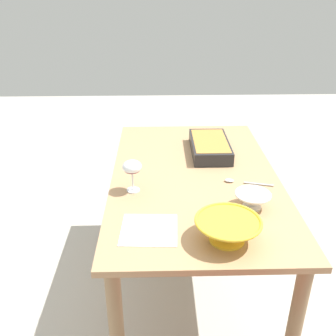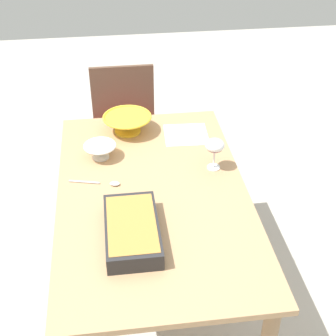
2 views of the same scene
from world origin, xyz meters
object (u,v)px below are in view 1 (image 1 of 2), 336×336
object	(u,v)px
casserole_dish	(210,146)
napkin	(149,230)
small_bowl	(228,229)
mixing_bowl	(252,199)
wine_glass	(132,168)
serving_spoon	(239,182)
dining_table	(194,193)

from	to	relation	value
casserole_dish	napkin	distance (m)	0.80
small_bowl	mixing_bowl	bearing A→B (deg)	-32.66
casserole_dish	mixing_bowl	bearing A→B (deg)	-169.19
wine_glass	napkin	bearing A→B (deg)	-165.72
serving_spoon	small_bowl	bearing A→B (deg)	163.66
napkin	serving_spoon	bearing A→B (deg)	-48.77
wine_glass	serving_spoon	size ratio (longest dim) A/B	0.68
casserole_dish	serving_spoon	xyz separation A→B (m)	(-0.36, -0.10, -0.03)
casserole_dish	small_bowl	distance (m)	0.80
casserole_dish	dining_table	bearing A→B (deg)	158.18
serving_spoon	mixing_bowl	bearing A→B (deg)	-176.37
mixing_bowl	serving_spoon	bearing A→B (deg)	3.63
napkin	wine_glass	bearing A→B (deg)	14.28
small_bowl	serving_spoon	distance (m)	0.46
napkin	dining_table	bearing A→B (deg)	-25.64
mixing_bowl	napkin	bearing A→B (deg)	109.22
wine_glass	casserole_dish	distance (m)	0.59
dining_table	serving_spoon	bearing A→B (deg)	-112.86
dining_table	small_bowl	xyz separation A→B (m)	(-0.53, -0.07, 0.16)
wine_glass	serving_spoon	bearing A→B (deg)	-82.94
dining_table	wine_glass	distance (m)	0.40
serving_spoon	casserole_dish	bearing A→B (deg)	15.07
wine_glass	mixing_bowl	distance (m)	0.54
small_bowl	wine_glass	bearing A→B (deg)	44.37
small_bowl	napkin	xyz separation A→B (m)	(0.07, 0.29, -0.05)
mixing_bowl	serving_spoon	xyz separation A→B (m)	(0.22, 0.01, -0.03)
wine_glass	serving_spoon	world-z (taller)	wine_glass
serving_spoon	dining_table	bearing A→B (deg)	67.14
dining_table	wine_glass	xyz separation A→B (m)	(-0.15, 0.30, 0.22)
wine_glass	napkin	xyz separation A→B (m)	(-0.31, -0.08, -0.11)
small_bowl	serving_spoon	bearing A→B (deg)	-16.34
casserole_dish	serving_spoon	bearing A→B (deg)	-164.93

